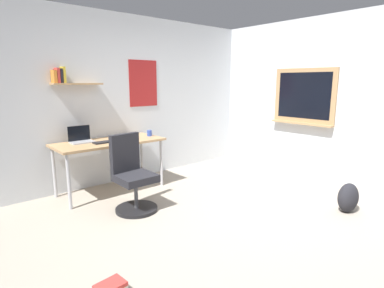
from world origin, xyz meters
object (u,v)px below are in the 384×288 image
at_px(desk, 109,146).
at_px(laptop, 81,139).
at_px(office_chair, 132,178).
at_px(backpack, 348,198).
at_px(coffee_mug, 149,133).
at_px(computer_mouse, 125,139).
at_px(keyboard, 107,142).

bearing_deg(desk, laptop, 155.19).
relative_size(office_chair, backpack, 2.62).
height_order(laptop, coffee_mug, laptop).
bearing_deg(backpack, desk, 125.70).
relative_size(desk, backpack, 4.20).
bearing_deg(laptop, coffee_mug, -10.89).
xyz_separation_m(laptop, coffee_mug, (1.00, -0.19, -0.01)).
bearing_deg(laptop, computer_mouse, -23.99).
bearing_deg(office_chair, desk, 82.69).
distance_m(office_chair, backpack, 2.67).
distance_m(computer_mouse, backpack, 3.06).
bearing_deg(coffee_mug, computer_mouse, -173.76).
xyz_separation_m(keyboard, coffee_mug, (0.74, 0.05, 0.04)).
bearing_deg(keyboard, office_chair, -92.11).
relative_size(keyboard, computer_mouse, 3.56).
bearing_deg(desk, keyboard, -131.91).
relative_size(keyboard, coffee_mug, 4.02).
xyz_separation_m(desk, keyboard, (-0.08, -0.08, 0.08)).
bearing_deg(backpack, computer_mouse, 123.48).
relative_size(computer_mouse, backpack, 0.29).
xyz_separation_m(desk, laptop, (-0.34, 0.16, 0.12)).
height_order(laptop, computer_mouse, laptop).
height_order(keyboard, computer_mouse, computer_mouse).
distance_m(keyboard, computer_mouse, 0.28).
bearing_deg(keyboard, backpack, -52.29).
distance_m(desk, office_chair, 0.85).
distance_m(laptop, keyboard, 0.36).
bearing_deg(keyboard, laptop, 137.61).
bearing_deg(backpack, laptop, 128.72).
relative_size(laptop, computer_mouse, 2.98).
relative_size(desk, keyboard, 4.12).
distance_m(office_chair, keyboard, 0.80).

